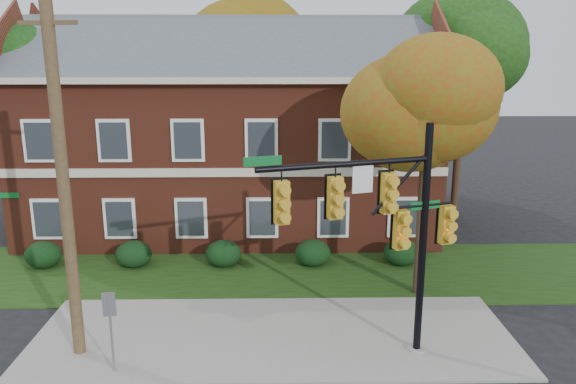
{
  "coord_description": "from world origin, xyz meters",
  "views": [
    {
      "loc": [
        0.14,
        -14.04,
        8.16
      ],
      "look_at": [
        0.46,
        3.0,
        3.92
      ],
      "focal_mm": 35.0,
      "sensor_mm": 36.0,
      "label": 1
    }
  ],
  "objects_px": {
    "hedge_far_right": "(402,252)",
    "tree_right_rear": "(473,53)",
    "hedge_center": "(223,254)",
    "hedge_right": "(313,253)",
    "traffic_signal": "(385,220)",
    "hedge_far_left": "(43,255)",
    "tree_near_right": "(437,101)",
    "apartment_building": "(231,123)",
    "hedge_left": "(134,254)",
    "sign_post": "(110,319)",
    "tree_left_rear": "(4,88)",
    "tree_far_rear": "(263,41)",
    "utility_pole": "(64,184)"
  },
  "relations": [
    {
      "from": "hedge_center",
      "to": "tree_near_right",
      "type": "xyz_separation_m",
      "value": [
        7.22,
        -2.83,
        6.14
      ]
    },
    {
      "from": "hedge_left",
      "to": "traffic_signal",
      "type": "height_order",
      "value": "traffic_signal"
    },
    {
      "from": "hedge_left",
      "to": "traffic_signal",
      "type": "distance_m",
      "value": 11.47
    },
    {
      "from": "tree_left_rear",
      "to": "tree_far_rear",
      "type": "xyz_separation_m",
      "value": [
        11.07,
        8.96,
        2.16
      ]
    },
    {
      "from": "tree_near_right",
      "to": "tree_left_rear",
      "type": "bearing_deg",
      "value": 157.64
    },
    {
      "from": "apartment_building",
      "to": "tree_near_right",
      "type": "height_order",
      "value": "apartment_building"
    },
    {
      "from": "tree_far_rear",
      "to": "traffic_signal",
      "type": "xyz_separation_m",
      "value": [
        3.56,
        -20.1,
        -4.85
      ]
    },
    {
      "from": "hedge_far_left",
      "to": "hedge_center",
      "type": "height_order",
      "value": "same"
    },
    {
      "from": "traffic_signal",
      "to": "utility_pole",
      "type": "xyz_separation_m",
      "value": [
        -8.28,
        0.44,
        0.88
      ]
    },
    {
      "from": "hedge_far_left",
      "to": "hedge_far_right",
      "type": "xyz_separation_m",
      "value": [
        14.0,
        0.0,
        0.0
      ]
    },
    {
      "from": "tree_left_rear",
      "to": "tree_right_rear",
      "type": "xyz_separation_m",
      "value": [
        21.05,
        1.97,
        1.44
      ]
    },
    {
      "from": "tree_near_right",
      "to": "hedge_right",
      "type": "bearing_deg",
      "value": 142.72
    },
    {
      "from": "hedge_right",
      "to": "tree_left_rear",
      "type": "distance_m",
      "value": 15.17
    },
    {
      "from": "hedge_right",
      "to": "traffic_signal",
      "type": "distance_m",
      "value": 7.94
    },
    {
      "from": "tree_near_right",
      "to": "sign_post",
      "type": "distance_m",
      "value": 11.69
    },
    {
      "from": "hedge_right",
      "to": "tree_right_rear",
      "type": "height_order",
      "value": "tree_right_rear"
    },
    {
      "from": "hedge_center",
      "to": "hedge_right",
      "type": "relative_size",
      "value": 1.0
    },
    {
      "from": "sign_post",
      "to": "traffic_signal",
      "type": "bearing_deg",
      "value": -2.43
    },
    {
      "from": "tree_far_rear",
      "to": "sign_post",
      "type": "distance_m",
      "value": 22.18
    },
    {
      "from": "apartment_building",
      "to": "tree_left_rear",
      "type": "relative_size",
      "value": 2.12
    },
    {
      "from": "apartment_building",
      "to": "hedge_far_left",
      "type": "height_order",
      "value": "apartment_building"
    },
    {
      "from": "hedge_left",
      "to": "hedge_far_left",
      "type": "bearing_deg",
      "value": 180.0
    },
    {
      "from": "utility_pole",
      "to": "tree_right_rear",
      "type": "bearing_deg",
      "value": 48.83
    },
    {
      "from": "apartment_building",
      "to": "hedge_right",
      "type": "distance_m",
      "value": 7.73
    },
    {
      "from": "hedge_far_left",
      "to": "tree_far_rear",
      "type": "relative_size",
      "value": 0.12
    },
    {
      "from": "hedge_far_left",
      "to": "utility_pole",
      "type": "xyz_separation_m",
      "value": [
        3.61,
        -6.57,
        4.35
      ]
    },
    {
      "from": "apartment_building",
      "to": "hedge_left",
      "type": "bearing_deg",
      "value": -123.67
    },
    {
      "from": "apartment_building",
      "to": "hedge_far_right",
      "type": "bearing_deg",
      "value": -36.89
    },
    {
      "from": "hedge_center",
      "to": "tree_far_rear",
      "type": "relative_size",
      "value": 0.12
    },
    {
      "from": "hedge_far_right",
      "to": "hedge_right",
      "type": "bearing_deg",
      "value": 180.0
    },
    {
      "from": "hedge_far_left",
      "to": "tree_left_rear",
      "type": "relative_size",
      "value": 0.16
    },
    {
      "from": "hedge_far_right",
      "to": "sign_post",
      "type": "bearing_deg",
      "value": -140.45
    },
    {
      "from": "hedge_left",
      "to": "hedge_far_right",
      "type": "xyz_separation_m",
      "value": [
        10.5,
        0.0,
        0.0
      ]
    },
    {
      "from": "tree_near_right",
      "to": "tree_far_rear",
      "type": "xyz_separation_m",
      "value": [
        -5.88,
        15.93,
        2.17
      ]
    },
    {
      "from": "apartment_building",
      "to": "hedge_right",
      "type": "relative_size",
      "value": 13.43
    },
    {
      "from": "hedge_far_left",
      "to": "hedge_left",
      "type": "distance_m",
      "value": 3.5
    },
    {
      "from": "hedge_far_right",
      "to": "tree_right_rear",
      "type": "xyz_separation_m",
      "value": [
        4.31,
        6.11,
        7.6
      ]
    },
    {
      "from": "hedge_left",
      "to": "tree_far_rear",
      "type": "distance_m",
      "value": 16.25
    },
    {
      "from": "hedge_far_left",
      "to": "tree_near_right",
      "type": "bearing_deg",
      "value": -11.27
    },
    {
      "from": "tree_near_right",
      "to": "sign_post",
      "type": "height_order",
      "value": "tree_near_right"
    },
    {
      "from": "hedge_left",
      "to": "sign_post",
      "type": "xyz_separation_m",
      "value": [
        1.34,
        -7.56,
        1.02
      ]
    },
    {
      "from": "tree_near_right",
      "to": "hedge_far_right",
      "type": "bearing_deg",
      "value": 94.52
    },
    {
      "from": "tree_left_rear",
      "to": "hedge_left",
      "type": "bearing_deg",
      "value": -33.59
    },
    {
      "from": "utility_pole",
      "to": "traffic_signal",
      "type": "bearing_deg",
      "value": 5.05
    },
    {
      "from": "hedge_center",
      "to": "sign_post",
      "type": "relative_size",
      "value": 0.61
    },
    {
      "from": "hedge_left",
      "to": "hedge_center",
      "type": "bearing_deg",
      "value": 0.0
    },
    {
      "from": "hedge_center",
      "to": "hedge_right",
      "type": "xyz_separation_m",
      "value": [
        3.5,
        0.0,
        0.0
      ]
    },
    {
      "from": "hedge_right",
      "to": "tree_far_rear",
      "type": "distance_m",
      "value": 15.66
    },
    {
      "from": "traffic_signal",
      "to": "sign_post",
      "type": "relative_size",
      "value": 2.83
    },
    {
      "from": "hedge_left",
      "to": "hedge_right",
      "type": "height_order",
      "value": "same"
    }
  ]
}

